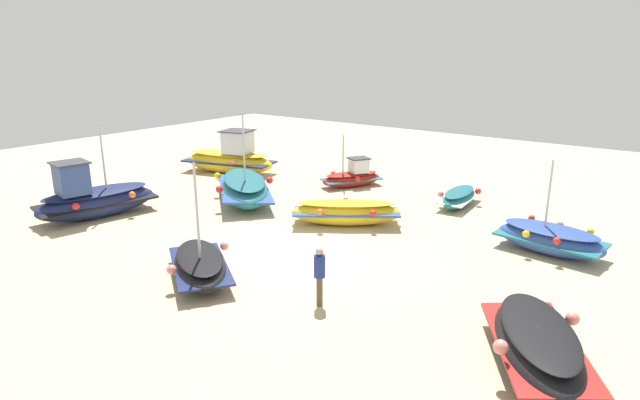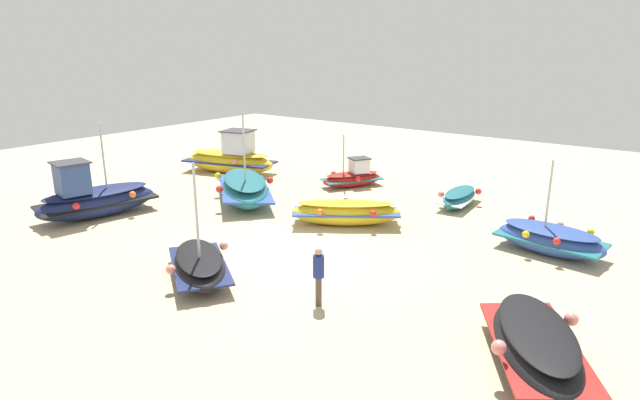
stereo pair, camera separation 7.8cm
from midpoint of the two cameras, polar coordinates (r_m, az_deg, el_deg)
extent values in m
plane|color=#C6B289|center=(18.50, -3.93, -5.78)|extent=(56.30, 56.30, 0.00)
ellipsoid|color=black|center=(16.87, -12.99, -7.03)|extent=(3.90, 3.32, 0.78)
cube|color=navy|center=(16.85, -13.00, -6.91)|extent=(3.81, 3.29, 0.07)
ellipsoid|color=black|center=(16.75, -13.06, -6.01)|extent=(3.43, 2.92, 0.13)
cylinder|color=#B7B7BC|center=(16.02, -13.31, -1.22)|extent=(0.08, 0.08, 2.94)
sphere|color=#EA7F75|center=(16.11, -15.91, -7.26)|extent=(0.29, 0.29, 0.29)
sphere|color=#EA7F75|center=(17.43, -10.43, -4.90)|extent=(0.29, 0.29, 0.29)
ellipsoid|color=#2D4C9E|center=(20.01, 23.50, -4.00)|extent=(3.82, 1.98, 0.99)
cube|color=#1E6670|center=(19.99, 23.51, -3.88)|extent=(3.68, 1.99, 0.14)
ellipsoid|color=navy|center=(19.88, 23.63, -2.94)|extent=(3.36, 1.72, 0.20)
cylinder|color=#B7B7BC|center=(19.60, 23.44, 0.65)|extent=(0.08, 0.08, 2.35)
sphere|color=red|center=(20.99, 21.83, -1.85)|extent=(0.25, 0.25, 0.25)
sphere|color=yellow|center=(19.30, 21.29, -3.45)|extent=(0.25, 0.25, 0.25)
sphere|color=#EA7F75|center=(20.67, 24.45, -2.43)|extent=(0.25, 0.25, 0.25)
sphere|color=red|center=(18.97, 24.15, -4.07)|extent=(0.25, 0.25, 0.25)
sphere|color=yellow|center=(20.40, 27.14, -3.06)|extent=(0.25, 0.25, 0.25)
ellipsoid|color=gold|center=(30.42, -9.89, 4.03)|extent=(5.72, 3.20, 1.20)
cube|color=navy|center=(30.41, -9.89, 4.14)|extent=(5.53, 3.21, 0.10)
ellipsoid|color=gold|center=(30.32, -9.93, 4.96)|extent=(5.03, 2.81, 0.20)
cube|color=silver|center=(29.88, -8.97, 6.21)|extent=(1.70, 1.67, 1.21)
cube|color=#333338|center=(29.77, -9.03, 7.41)|extent=(1.97, 1.94, 0.06)
sphere|color=yellow|center=(31.68, -10.45, 5.39)|extent=(0.29, 0.29, 0.29)
sphere|color=#EA7F75|center=(29.00, -9.36, 4.13)|extent=(0.29, 0.29, 0.29)
ellipsoid|color=black|center=(13.10, 22.21, -14.49)|extent=(3.52, 4.37, 1.13)
cube|color=maroon|center=(13.07, 22.23, -14.29)|extent=(3.45, 4.23, 0.20)
ellipsoid|color=black|center=(12.89, 22.42, -12.84)|extent=(3.06, 3.82, 0.26)
sphere|color=#EA7F75|center=(12.09, 18.78, -14.84)|extent=(0.32, 0.32, 0.32)
sphere|color=#EA7F75|center=(13.81, 25.50, -11.51)|extent=(0.32, 0.32, 0.32)
ellipsoid|color=navy|center=(24.11, -23.03, -0.32)|extent=(2.57, 5.17, 1.29)
cube|color=black|center=(24.10, -23.05, -0.19)|extent=(2.51, 4.97, 0.23)
ellipsoid|color=#151E45|center=(23.99, -23.16, 0.80)|extent=(2.20, 4.53, 0.30)
cube|color=#2D4784|center=(23.55, -25.38, 2.09)|extent=(1.32, 1.33, 1.27)
cube|color=#333338|center=(23.42, -25.58, 3.66)|extent=(1.53, 1.54, 0.06)
cylinder|color=#B7B7BC|center=(23.82, -22.55, 4.43)|extent=(0.08, 0.08, 2.77)
sphere|color=orange|center=(23.59, -19.74, 0.55)|extent=(0.28, 0.28, 0.28)
sphere|color=orange|center=(24.84, -23.89, 1.13)|extent=(0.28, 0.28, 0.28)
sphere|color=red|center=(22.85, -25.00, -0.63)|extent=(0.28, 0.28, 0.28)
ellipsoid|color=gold|center=(21.23, 2.73, -1.42)|extent=(4.52, 3.82, 1.06)
cube|color=#2D4C9E|center=(21.22, 2.73, -1.30)|extent=(4.37, 3.72, 0.18)
ellipsoid|color=gold|center=(21.11, 2.74, -0.37)|extent=(3.95, 3.32, 0.24)
sphere|color=red|center=(20.38, 5.67, -1.45)|extent=(0.25, 0.25, 0.25)
sphere|color=red|center=(21.98, 2.69, -0.07)|extent=(0.25, 0.25, 0.25)
sphere|color=orange|center=(20.32, -0.12, -1.30)|extent=(0.25, 0.25, 0.25)
ellipsoid|color=#1E6670|center=(24.60, -8.25, 1.12)|extent=(5.41, 5.12, 1.28)
cube|color=#2D4C9E|center=(24.58, -8.26, 1.25)|extent=(5.25, 4.99, 0.25)
ellipsoid|color=#1A565F|center=(24.48, -8.30, 2.20)|extent=(4.72, 4.46, 0.32)
cylinder|color=#B7B7BC|center=(23.55, -8.35, 5.67)|extent=(0.08, 0.08, 3.05)
sphere|color=red|center=(23.25, -10.95, 1.15)|extent=(0.32, 0.32, 0.32)
sphere|color=red|center=(24.61, -5.56, 2.13)|extent=(0.32, 0.32, 0.32)
sphere|color=yellow|center=(25.64, -11.12, 2.58)|extent=(0.32, 0.32, 0.32)
ellipsoid|color=maroon|center=(27.09, 3.37, 2.21)|extent=(2.59, 3.35, 0.76)
cube|color=#1E6670|center=(27.08, 3.37, 2.29)|extent=(2.54, 3.24, 0.11)
ellipsoid|color=maroon|center=(27.02, 3.38, 2.82)|extent=(2.26, 2.93, 0.16)
cube|color=white|center=(27.10, 4.13, 3.74)|extent=(1.09, 1.13, 0.71)
cube|color=#333338|center=(27.02, 4.14, 4.53)|extent=(1.26, 1.31, 0.06)
cylinder|color=#B7B7BC|center=(26.57, 2.44, 4.96)|extent=(0.08, 0.08, 2.02)
sphere|color=orange|center=(27.28, 1.35, 2.90)|extent=(0.28, 0.28, 0.28)
sphere|color=red|center=(26.48, 4.00, 2.29)|extent=(0.28, 0.28, 0.28)
sphere|color=orange|center=(27.94, 4.16, 3.04)|extent=(0.28, 0.28, 0.28)
ellipsoid|color=#1E6670|center=(24.54, 14.72, 0.20)|extent=(1.36, 3.20, 0.74)
cube|color=white|center=(24.53, 14.72, 0.28)|extent=(1.38, 3.08, 0.09)
ellipsoid|color=#1A565F|center=(24.46, 14.77, 0.87)|extent=(1.19, 2.81, 0.14)
sphere|color=red|center=(24.79, 16.64, 0.91)|extent=(0.29, 0.29, 0.29)
sphere|color=#EA7F75|center=(24.18, 12.84, 0.63)|extent=(0.29, 0.29, 0.29)
cylinder|color=brown|center=(14.93, -0.13, -9.64)|extent=(0.14, 0.14, 0.83)
cylinder|color=brown|center=(14.79, -0.27, -9.91)|extent=(0.14, 0.14, 0.83)
cylinder|color=navy|center=(14.55, -0.20, -7.17)|extent=(0.32, 0.32, 0.64)
sphere|color=tan|center=(14.38, -0.21, -5.59)|extent=(0.22, 0.22, 0.22)
camera|label=1|loc=(0.04, -90.10, -0.03)|focal=29.57mm
camera|label=2|loc=(0.04, 89.90, 0.03)|focal=29.57mm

